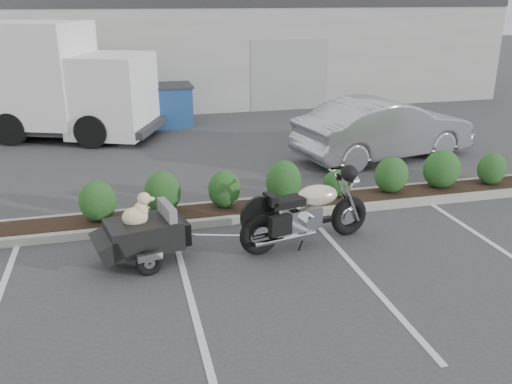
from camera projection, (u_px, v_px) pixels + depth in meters
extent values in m
plane|color=#38383A|center=(276.00, 263.00, 8.83)|extent=(90.00, 90.00, 0.00)
cube|color=#9E9E93|center=(293.00, 206.00, 11.04)|extent=(12.00, 1.00, 0.15)
cube|color=#9EA099|center=(168.00, 47.00, 23.63)|extent=(26.00, 10.00, 4.00)
torus|color=black|center=(260.00, 234.00, 9.05)|extent=(0.75, 0.33, 0.73)
torus|color=black|center=(349.00, 216.00, 9.80)|extent=(0.75, 0.33, 0.73)
cylinder|color=silver|center=(260.00, 234.00, 9.05)|extent=(0.33, 0.19, 0.31)
cylinder|color=silver|center=(349.00, 216.00, 9.80)|extent=(0.28, 0.16, 0.26)
cylinder|color=silver|center=(350.00, 198.00, 9.54)|extent=(0.47, 0.15, 0.97)
cylinder|color=silver|center=(343.00, 194.00, 9.72)|extent=(0.47, 0.15, 0.97)
cylinder|color=silver|center=(340.00, 175.00, 9.41)|extent=(0.20, 0.76, 0.04)
cylinder|color=silver|center=(353.00, 182.00, 9.60)|extent=(0.17, 0.22, 0.20)
sphere|color=black|center=(349.00, 173.00, 9.08)|extent=(0.34, 0.34, 0.28)
cube|color=silver|center=(302.00, 217.00, 9.34)|extent=(0.66, 0.49, 0.37)
cube|color=black|center=(307.00, 223.00, 9.43)|extent=(0.98, 0.31, 0.09)
ellipsoid|color=beige|center=(318.00, 195.00, 9.34)|extent=(0.79, 0.55, 0.36)
cube|color=black|center=(286.00, 202.00, 9.09)|extent=(0.66, 0.45, 0.13)
cube|color=black|center=(271.00, 199.00, 8.93)|extent=(0.20, 0.35, 0.17)
cylinder|color=silver|center=(285.00, 238.00, 9.07)|extent=(1.14, 0.33, 0.10)
cylinder|color=silver|center=(274.00, 230.00, 9.40)|extent=(1.14, 0.33, 0.10)
cube|color=black|center=(280.00, 225.00, 8.80)|extent=(0.40, 0.23, 0.33)
cube|color=black|center=(144.00, 234.00, 8.73)|extent=(1.29, 1.01, 0.46)
cube|color=slate|center=(167.00, 213.00, 8.81)|extent=(0.27, 0.69, 0.33)
cube|color=slate|center=(146.00, 227.00, 8.72)|extent=(0.89, 0.82, 0.04)
cube|color=black|center=(106.00, 246.00, 8.51)|extent=(0.57, 0.85, 0.40)
cube|color=black|center=(180.00, 230.00, 9.01)|extent=(0.33, 0.58, 0.37)
torus|color=black|center=(149.00, 263.00, 8.43)|extent=(0.44, 0.21, 0.43)
torus|color=black|center=(134.00, 241.00, 9.20)|extent=(0.44, 0.21, 0.43)
cube|color=silver|center=(150.00, 257.00, 8.33)|extent=(0.40, 0.17, 0.11)
cube|color=silver|center=(133.00, 232.00, 9.20)|extent=(0.40, 0.17, 0.11)
cylinder|color=black|center=(142.00, 251.00, 8.81)|extent=(0.25, 0.97, 0.04)
cylinder|color=silver|center=(195.00, 232.00, 9.14)|extent=(0.65, 0.17, 0.04)
ellipsoid|color=beige|center=(135.00, 217.00, 8.60)|extent=(0.46, 0.36, 0.33)
ellipsoid|color=beige|center=(141.00, 211.00, 8.61)|extent=(0.28, 0.27, 0.30)
sphere|color=beige|center=(144.00, 199.00, 8.57)|extent=(0.25, 0.25, 0.21)
ellipsoid|color=beige|center=(150.00, 199.00, 8.62)|extent=(0.17, 0.12, 0.08)
sphere|color=black|center=(154.00, 198.00, 8.65)|extent=(0.05, 0.05, 0.04)
ellipsoid|color=beige|center=(142.00, 199.00, 8.50)|extent=(0.06, 0.05, 0.11)
ellipsoid|color=beige|center=(140.00, 197.00, 8.60)|extent=(0.06, 0.05, 0.11)
cylinder|color=beige|center=(145.00, 224.00, 8.64)|extent=(0.06, 0.06, 0.13)
cylinder|color=beige|center=(143.00, 221.00, 8.75)|extent=(0.06, 0.06, 0.13)
imported|color=#ADAEB5|center=(384.00, 129.00, 14.28)|extent=(5.12, 2.68, 1.60)
cube|color=navy|center=(161.00, 106.00, 17.96)|extent=(1.95, 1.30, 1.30)
cube|color=#2D2D30|center=(160.00, 86.00, 17.73)|extent=(2.06, 1.41, 0.06)
cube|color=white|center=(112.00, 95.00, 16.12)|extent=(2.88, 3.06, 2.34)
cube|color=black|center=(113.00, 105.00, 16.23)|extent=(0.83, 1.91, 1.06)
cube|color=white|center=(5.00, 73.00, 16.33)|extent=(5.49, 4.18, 2.98)
cube|color=#2D2D30|center=(39.00, 124.00, 16.75)|extent=(7.77, 4.93, 0.21)
cylinder|color=black|center=(92.00, 132.00, 15.35)|extent=(1.00, 0.63, 0.96)
cylinder|color=black|center=(121.00, 115.00, 17.53)|extent=(1.00, 0.63, 0.96)
cylinder|color=black|center=(11.00, 129.00, 15.65)|extent=(1.00, 0.63, 0.96)
cylinder|color=black|center=(50.00, 113.00, 17.83)|extent=(1.00, 0.63, 0.96)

